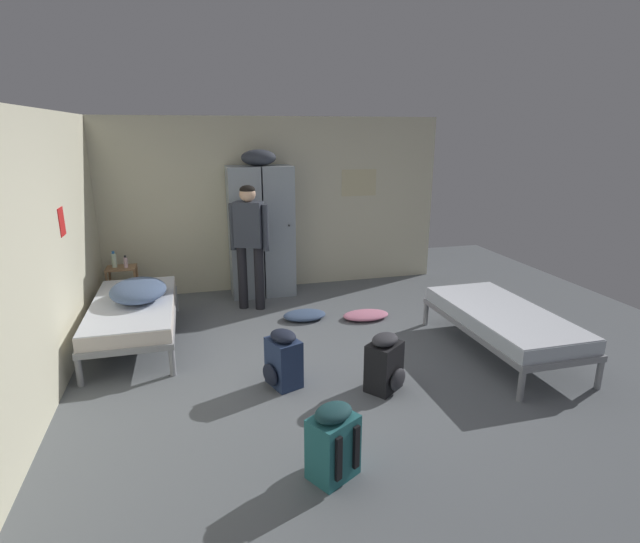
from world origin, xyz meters
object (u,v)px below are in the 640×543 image
(bed_left_rear, at_px, (133,311))
(backpack_black, at_px, (385,364))
(backpack_navy, at_px, (283,360))
(clothes_pile_denim, at_px, (305,315))
(water_bottle, at_px, (114,260))
(backpack_teal, at_px, (332,443))
(clothes_pile_pink, at_px, (366,315))
(shelf_unit, at_px, (123,283))
(person_traveler, at_px, (249,236))
(bedding_heap, at_px, (138,290))
(lotion_bottle, at_px, (126,262))
(bed_right, at_px, (503,319))
(locker_bank, at_px, (261,229))

(bed_left_rear, xyz_separation_m, backpack_black, (2.33, -1.71, -0.12))
(backpack_navy, distance_m, clothes_pile_denim, 1.70)
(water_bottle, relative_size, backpack_teal, 0.40)
(backpack_black, height_order, clothes_pile_pink, backpack_black)
(shelf_unit, bearing_deg, person_traveler, -15.93)
(shelf_unit, height_order, clothes_pile_pink, shelf_unit)
(bedding_heap, xyz_separation_m, clothes_pile_denim, (1.94, 0.14, -0.55))
(bedding_heap, distance_m, water_bottle, 1.27)
(clothes_pile_denim, bearing_deg, shelf_unit, 155.28)
(water_bottle, relative_size, lotion_bottle, 1.33)
(shelf_unit, distance_m, lotion_bottle, 0.31)
(bed_right, xyz_separation_m, lotion_bottle, (-4.02, 2.49, 0.26))
(bed_left_rear, relative_size, bed_right, 1.00)
(backpack_navy, bearing_deg, bedding_heap, 133.42)
(bed_right, height_order, bedding_heap, bedding_heap)
(locker_bank, xyz_separation_m, lotion_bottle, (-1.83, -0.16, -0.33))
(shelf_unit, height_order, water_bottle, water_bottle)
(bed_left_rear, xyz_separation_m, bed_right, (3.84, -1.29, 0.00))
(lotion_bottle, bearing_deg, clothes_pile_denim, -24.55)
(shelf_unit, xyz_separation_m, backpack_navy, (1.68, -2.63, -0.09))
(locker_bank, bearing_deg, backpack_navy, -94.62)
(bed_right, bearing_deg, bedding_heap, 160.39)
(water_bottle, bearing_deg, clothes_pile_denim, -24.38)
(shelf_unit, xyz_separation_m, backpack_teal, (1.78, -3.96, -0.09))
(water_bottle, bearing_deg, backpack_black, -48.21)
(lotion_bottle, height_order, clothes_pile_pink, lotion_bottle)
(backpack_teal, distance_m, clothes_pile_pink, 3.01)
(bed_left_rear, xyz_separation_m, clothes_pile_denim, (2.01, 0.20, -0.33))
(lotion_bottle, relative_size, clothes_pile_denim, 0.30)
(locker_bank, bearing_deg, lotion_bottle, -175.07)
(shelf_unit, xyz_separation_m, person_traveler, (1.66, -0.47, 0.65))
(locker_bank, height_order, backpack_black, locker_bank)
(water_bottle, xyz_separation_m, lotion_bottle, (0.15, -0.06, -0.02))
(locker_bank, relative_size, backpack_black, 3.76)
(bed_left_rear, relative_size, person_traveler, 1.15)
(bed_right, xyz_separation_m, water_bottle, (-4.17, 2.55, 0.29))
(bedding_heap, distance_m, clothes_pile_pink, 2.76)
(person_traveler, relative_size, backpack_teal, 3.01)
(bed_right, xyz_separation_m, clothes_pile_denim, (-1.83, 1.49, -0.33))
(bed_right, height_order, backpack_teal, backpack_teal)
(backpack_black, bearing_deg, person_traveler, 110.23)
(water_bottle, distance_m, lotion_bottle, 0.16)
(locker_bank, xyz_separation_m, shelf_unit, (-1.90, -0.12, -0.62))
(shelf_unit, distance_m, backpack_teal, 4.34)
(backpack_navy, bearing_deg, locker_bank, 85.38)
(backpack_navy, relative_size, clothes_pile_pink, 0.92)
(backpack_black, bearing_deg, water_bottle, 131.79)
(bed_right, xyz_separation_m, bedding_heap, (-3.77, 1.34, 0.22))
(water_bottle, bearing_deg, bed_right, -31.44)
(bed_right, xyz_separation_m, backpack_black, (-1.52, -0.42, -0.12))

